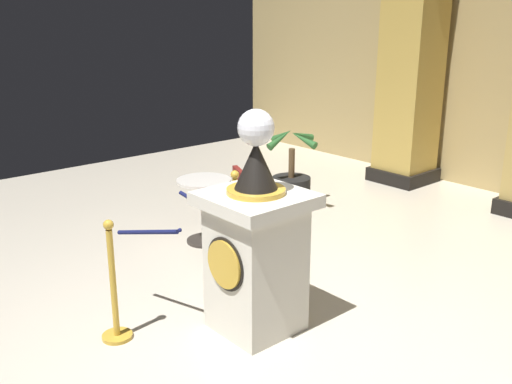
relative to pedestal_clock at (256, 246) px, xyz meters
name	(u,v)px	position (x,y,z in m)	size (l,w,h in m)	color
ground_plane	(267,347)	(0.28, -0.13, -0.71)	(12.39, 12.39, 0.00)	beige
pedestal_clock	(256,246)	(0.00, 0.00, 0.00)	(0.76, 0.76, 1.80)	silver
stanchion_near	(236,241)	(-0.84, 0.47, -0.33)	(0.24, 0.24, 1.08)	gold
stanchion_far	(114,299)	(-0.59, -0.94, -0.37)	(0.24, 0.24, 1.00)	gold
velvet_rope	(179,220)	(-0.72, -0.23, 0.07)	(0.84, 0.87, 0.22)	#141947
column_left	(412,60)	(-1.80, 4.56, 1.10)	(0.84, 0.84, 3.65)	black
potted_palm_left	(291,186)	(-1.99, 2.35, -0.41)	(0.77, 0.76, 1.09)	black
cafe_table	(204,202)	(-1.77, 0.79, -0.25)	(0.60, 0.60, 0.73)	#332D28
cafe_chair_red	(231,207)	(-1.19, 0.71, -0.14)	(0.53, 0.53, 0.96)	black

